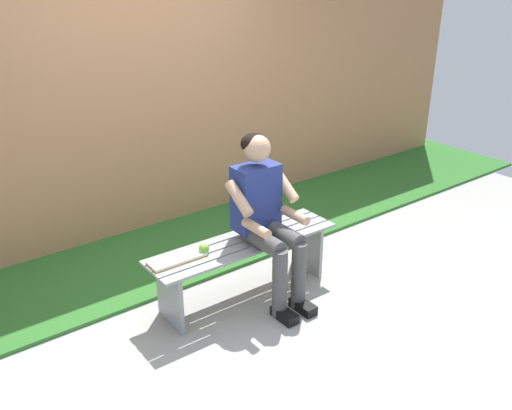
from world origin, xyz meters
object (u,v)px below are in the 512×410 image
at_px(person_seated, 266,213).
at_px(apple, 204,249).
at_px(bench_near, 244,255).
at_px(book_open, 177,259).

relative_size(person_seated, apple, 16.16).
height_order(bench_near, book_open, book_open).
height_order(bench_near, person_seated, person_seated).
distance_m(bench_near, apple, 0.38).
xyz_separation_m(bench_near, person_seated, (-0.13, 0.10, 0.36)).
bearing_deg(person_seated, book_open, -12.78).
relative_size(bench_near, person_seated, 1.20).
bearing_deg(bench_near, book_open, -5.28).
relative_size(person_seated, book_open, 3.07).
xyz_separation_m(apple, book_open, (0.20, -0.03, -0.03)).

